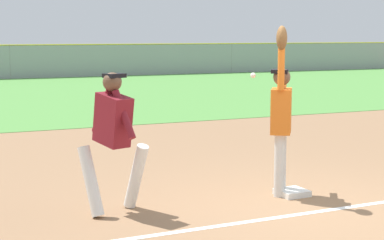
% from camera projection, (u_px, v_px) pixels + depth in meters
% --- Properties ---
extents(ground_plane, '(78.36, 78.36, 0.00)m').
position_uv_depth(ground_plane, '(302.00, 207.00, 7.99)').
color(ground_plane, '#936D4C').
extents(outfield_grass, '(48.71, 17.60, 0.01)m').
position_uv_depth(outfield_grass, '(46.00, 94.00, 23.00)').
color(outfield_grass, '#549342').
rests_on(outfield_grass, ground_plane).
extents(first_base, '(0.40, 0.40, 0.08)m').
position_uv_depth(first_base, '(292.00, 193.00, 8.57)').
color(first_base, white).
rests_on(first_base, ground_plane).
extents(fielder, '(0.60, 0.80, 2.28)m').
position_uv_depth(fielder, '(281.00, 113.00, 8.45)').
color(fielder, silver).
rests_on(fielder, ground_plane).
extents(runner, '(0.86, 0.82, 1.72)m').
position_uv_depth(runner, '(113.00, 132.00, 7.62)').
color(runner, white).
rests_on(runner, ground_plane).
extents(baseball, '(0.07, 0.07, 0.07)m').
position_uv_depth(baseball, '(253.00, 75.00, 8.57)').
color(baseball, white).
extents(outfield_fence, '(48.79, 0.08, 1.68)m').
position_uv_depth(outfield_fence, '(10.00, 62.00, 30.86)').
color(outfield_fence, '#93999E').
rests_on(outfield_fence, ground_plane).
extents(parked_car_tan, '(4.59, 2.50, 1.25)m').
position_uv_depth(parked_car_tan, '(20.00, 61.00, 34.96)').
color(parked_car_tan, tan).
rests_on(parked_car_tan, ground_plane).
extents(parked_car_green, '(4.47, 2.25, 1.25)m').
position_uv_depth(parked_car_green, '(108.00, 60.00, 36.67)').
color(parked_car_green, '#1E6B33').
rests_on(parked_car_green, ground_plane).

